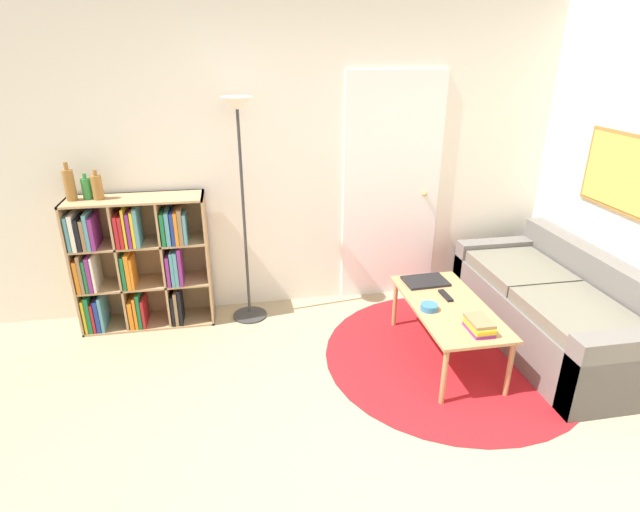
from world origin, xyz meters
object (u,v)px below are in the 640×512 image
laptop (425,281)px  bottle_right (97,187)px  couch (557,311)px  bottle_middle (87,188)px  floor_lamp (240,157)px  bowl (429,307)px  bottle_left (69,185)px  bookshelf (136,262)px  coffee_table (448,310)px

laptop → bottle_right: 2.67m
couch → bottle_middle: (-3.57, 0.92, 0.92)m
floor_lamp → bowl: 1.83m
bottle_left → bookshelf: bearing=-1.2°
laptop → bowl: size_ratio=2.80×
bookshelf → coffee_table: bookshelf is taller
floor_lamp → bottle_left: bearing=177.2°
bowl → bottle_left: bottle_left is taller
laptop → bottle_right: (-2.50, 0.55, 0.75)m
couch → coffee_table: (-0.95, -0.05, 0.13)m
coffee_table → bottle_middle: bottle_middle is taller
couch → bottle_middle: bearing=165.5°
bookshelf → bottle_left: 0.78m
floor_lamp → laptop: (1.41, -0.50, -0.96)m
coffee_table → bottle_right: size_ratio=4.75×
bowl → bottle_right: (-2.36, 0.99, 0.74)m
couch → bowl: size_ratio=14.31×
bookshelf → bowl: bookshelf is taller
coffee_table → bottle_right: (-2.54, 0.95, 0.80)m
coffee_table → bottle_left: 3.01m
laptop → bottle_middle: bearing=167.4°
bookshelf → coffee_table: 2.52m
bottle_left → bottle_middle: 0.12m
laptop → bottle_left: bottle_left is taller
bottle_middle → bottle_right: 0.09m
bowl → bottle_right: size_ratio=0.54×
bookshelf → couch: size_ratio=0.62×
coffee_table → bottle_left: size_ratio=3.73×
couch → coffee_table: size_ratio=1.62×
floor_lamp → coffee_table: 1.97m
floor_lamp → coffee_table: floor_lamp is taller
bottle_left → floor_lamp: bearing=-2.8°
coffee_table → laptop: 0.40m
bottle_left → bottle_right: 0.20m
bookshelf → bottle_right: 0.67m
floor_lamp → couch: (2.39, -0.84, -1.14)m
floor_lamp → bookshelf: bearing=176.5°
floor_lamp → bottle_left: size_ratio=6.28×
couch → bowl: (-1.12, -0.10, 0.19)m
couch → bottle_left: 3.91m
coffee_table → laptop: size_ratio=3.15×
laptop → bottle_middle: 2.75m
laptop → bottle_right: bearing=167.6°
floor_lamp → bottle_right: bearing=177.1°
bowl → bottle_middle: size_ratio=0.62×
bowl → bottle_right: bottle_right is taller
bottle_left → bottle_right: bearing=-2.1°
bookshelf → bowl: (2.16, -0.99, -0.10)m
couch → laptop: 1.05m
bowl → bottle_middle: bottle_middle is taller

